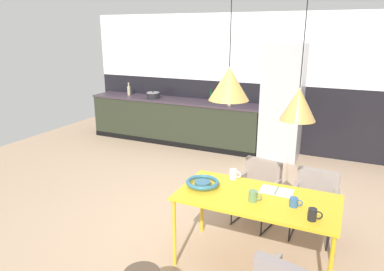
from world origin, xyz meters
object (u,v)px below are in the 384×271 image
(mug_white_ceramic, at_px, (294,202))
(cooking_pot, at_px, (153,95))
(armchair_far_side, at_px, (315,196))
(bottle_spice_small, at_px, (211,96))
(mug_dark_espresso, at_px, (253,196))
(mug_short_terracotta, at_px, (234,174))
(pendant_lamp_over_table_near, at_px, (229,84))
(fruit_bowl, at_px, (203,183))
(armchair_facing_counter, at_px, (258,184))
(bottle_wine_green, at_px, (229,100))
(bottle_vinegar_dark, at_px, (129,90))
(dining_table, at_px, (257,201))
(open_book, at_px, (277,191))
(mug_tall_blue, at_px, (313,215))
(refrigerator_column, at_px, (282,102))
(pendant_lamp_over_table_far, at_px, (298,104))

(mug_white_ceramic, bearing_deg, cooking_pot, 136.26)
(armchair_far_side, distance_m, bottle_spice_small, 3.46)
(mug_dark_espresso, height_order, mug_short_terracotta, mug_short_terracotta)
(pendant_lamp_over_table_near, bearing_deg, armchair_far_side, 48.20)
(armchair_far_side, height_order, cooking_pot, cooking_pot)
(cooking_pot, xyz_separation_m, bottle_spice_small, (1.25, 0.12, 0.05))
(fruit_bowl, xyz_separation_m, mug_white_ceramic, (0.91, -0.04, -0.00))
(cooking_pot, bearing_deg, armchair_facing_counter, -39.57)
(mug_short_terracotta, distance_m, pendant_lamp_over_table_near, 1.06)
(armchair_far_side, relative_size, mug_dark_espresso, 5.85)
(bottle_wine_green, distance_m, pendant_lamp_over_table_near, 3.52)
(mug_dark_espresso, bearing_deg, bottle_vinegar_dark, 137.40)
(dining_table, xyz_separation_m, open_book, (0.15, 0.19, 0.06))
(mug_tall_blue, relative_size, bottle_spice_small, 0.42)
(mug_short_terracotta, bearing_deg, mug_dark_espresso, -51.13)
(refrigerator_column, distance_m, mug_tall_blue, 3.68)
(refrigerator_column, bearing_deg, bottle_spice_small, 178.19)
(pendant_lamp_over_table_far, bearing_deg, mug_short_terracotta, 157.09)
(cooking_pot, height_order, pendant_lamp_over_table_near, pendant_lamp_over_table_near)
(dining_table, height_order, mug_tall_blue, mug_tall_blue)
(armchair_far_side, xyz_separation_m, bottle_spice_small, (-2.29, 2.53, 0.54))
(pendant_lamp_over_table_far, bearing_deg, armchair_far_side, 78.66)
(armchair_facing_counter, bearing_deg, mug_white_ceramic, 133.95)
(cooking_pot, bearing_deg, open_book, -43.34)
(open_book, relative_size, mug_tall_blue, 2.62)
(armchair_far_side, relative_size, pendant_lamp_over_table_near, 0.85)
(armchair_far_side, relative_size, fruit_bowl, 2.24)
(bottle_wine_green, bearing_deg, fruit_bowl, -75.47)
(armchair_far_side, xyz_separation_m, cooking_pot, (-3.54, 2.41, 0.49))
(bottle_wine_green, height_order, pendant_lamp_over_table_near, pendant_lamp_over_table_near)
(mug_white_ceramic, relative_size, cooking_pot, 0.44)
(refrigerator_column, relative_size, bottle_wine_green, 7.56)
(armchair_far_side, bearing_deg, mug_dark_espresso, 65.24)
(mug_tall_blue, bearing_deg, mug_white_ceramic, 134.85)
(pendant_lamp_over_table_far, bearing_deg, fruit_bowl, -177.05)
(mug_short_terracotta, xyz_separation_m, pendant_lamp_over_table_far, (0.64, -0.27, 0.87))
(open_book, relative_size, pendant_lamp_over_table_far, 0.31)
(refrigerator_column, relative_size, bottle_vinegar_dark, 7.50)
(bottle_vinegar_dark, bearing_deg, dining_table, -41.61)
(pendant_lamp_over_table_near, distance_m, pendant_lamp_over_table_far, 0.63)
(open_book, xyz_separation_m, pendant_lamp_over_table_far, (0.16, -0.16, 0.91))
(armchair_far_side, height_order, mug_short_terracotta, mug_short_terracotta)
(bottle_wine_green, relative_size, pendant_lamp_over_table_near, 0.31)
(fruit_bowl, bearing_deg, mug_dark_espresso, -9.52)
(bottle_wine_green, relative_size, bottle_spice_small, 0.95)
(mug_tall_blue, bearing_deg, pendant_lamp_over_table_far, 131.00)
(dining_table, distance_m, mug_white_ceramic, 0.37)
(armchair_facing_counter, relative_size, mug_tall_blue, 6.42)
(pendant_lamp_over_table_far, bearing_deg, bottle_wine_green, 118.08)
(open_book, bearing_deg, mug_dark_espresso, -117.68)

